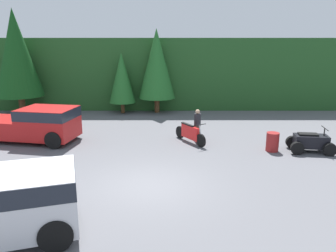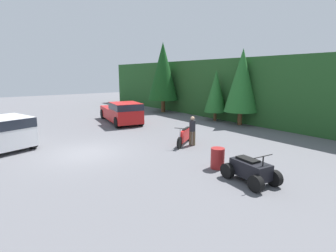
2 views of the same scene
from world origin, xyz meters
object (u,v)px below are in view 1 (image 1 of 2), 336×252
at_px(quad_atv, 309,142).
at_px(steel_barrel, 271,142).
at_px(rider_person, 196,124).
at_px(pickup_truck_red, 29,123).
at_px(dirt_bike, 189,133).

relative_size(quad_atv, steel_barrel, 2.41).
bearing_deg(quad_atv, rider_person, 168.63).
relative_size(pickup_truck_red, rider_person, 3.66).
distance_m(pickup_truck_red, quad_atv, 13.70).
bearing_deg(rider_person, dirt_bike, -95.52).
xyz_separation_m(pickup_truck_red, quad_atv, (13.58, -1.71, -0.49)).
xyz_separation_m(pickup_truck_red, dirt_bike, (8.12, -0.25, -0.47)).
bearing_deg(pickup_truck_red, rider_person, 10.33).
height_order(pickup_truck_red, dirt_bike, pickup_truck_red).
relative_size(pickup_truck_red, steel_barrel, 6.86).
height_order(pickup_truck_red, rider_person, pickup_truck_red).
height_order(quad_atv, rider_person, rider_person).
bearing_deg(steel_barrel, dirt_bike, 160.23).
bearing_deg(quad_atv, pickup_truck_red, 179.99).
distance_m(pickup_truck_red, steel_barrel, 11.97).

